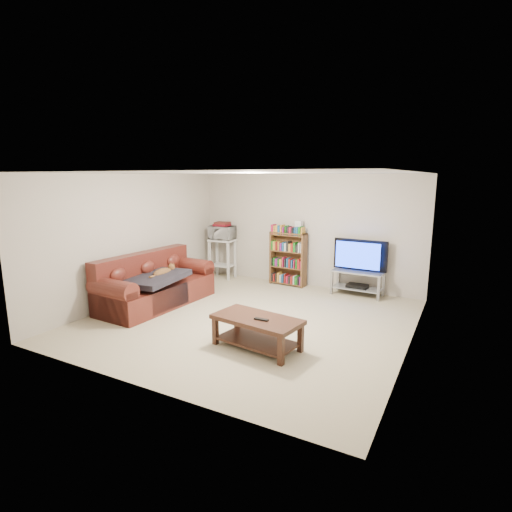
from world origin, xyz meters
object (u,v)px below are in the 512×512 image
Objects in this scene: tv_stand at (358,279)px; bookshelf at (288,258)px; coffee_table at (257,327)px; sofa at (154,287)px.

tv_stand is 0.87× the size of bookshelf.
coffee_table is at bearing -98.09° from tv_stand.
sofa reaches higher than tv_stand.
sofa is 2.75m from coffee_table.
sofa is 3.98m from tv_stand.
coffee_table is 1.11× the size of bookshelf.
coffee_table is at bearing -70.03° from bookshelf.
bookshelf is (-0.96, 3.25, 0.29)m from coffee_table.
bookshelf is at bearing 58.31° from sofa.
coffee_table is at bearing -14.73° from sofa.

